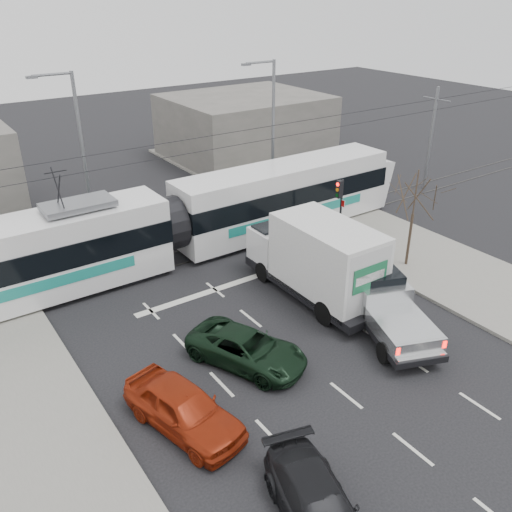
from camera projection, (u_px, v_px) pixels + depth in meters
ground at (326, 339)px, 22.12m from camera, size 120.00×120.00×0.00m
sidewalk_right at (464, 277)px, 26.66m from camera, size 6.00×60.00×0.15m
sidewalk_left at (19, 471)px, 15.98m from camera, size 6.00×60.00×0.15m
rails at (204, 250)px, 29.47m from camera, size 60.00×1.60×0.03m
building_right at (245, 127)px, 44.77m from camera, size 12.00×10.00×5.00m
bare_tree at (415, 197)px, 26.13m from camera, size 2.40×2.40×5.00m
traffic_signal at (340, 198)px, 28.97m from camera, size 0.44×0.44×3.60m
street_lamp_near at (271, 125)px, 33.86m from camera, size 2.38×0.25×9.00m
street_lamp_far at (79, 146)px, 29.48m from camera, size 2.38×0.25×9.00m
catenary at (201, 183)px, 27.74m from camera, size 60.00×0.20×7.00m
tram at (169, 225)px, 27.45m from camera, size 28.33×3.03×5.78m
silver_pickup at (383, 302)px, 22.50m from camera, size 4.19×6.52×2.25m
box_truck at (317, 260)px, 24.32m from camera, size 2.68×7.63×3.80m
navy_pickup at (322, 269)px, 25.51m from camera, size 3.16×4.89×1.94m
green_car at (247, 349)px, 20.41m from camera, size 3.83×5.18×1.31m
red_car at (183, 408)px, 17.35m from camera, size 2.85×4.87×1.56m
dark_car at (318, 508)px, 14.17m from camera, size 2.97×4.86×1.32m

